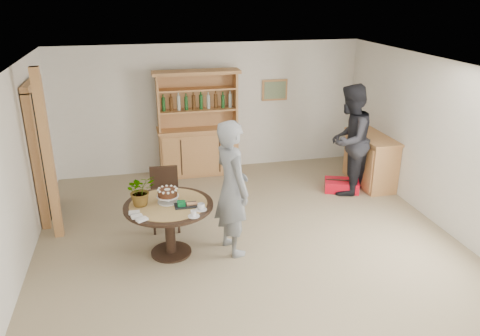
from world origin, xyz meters
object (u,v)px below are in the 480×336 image
object	(u,v)px
adult_person	(349,140)
red_suitcase	(342,185)
dining_table	(169,214)
dining_chair	(165,194)
hutch	(198,140)
sideboard	(370,160)
teen_boy	(232,188)

from	to	relation	value
adult_person	red_suitcase	bearing A→B (deg)	-93.20
dining_table	dining_chair	world-z (taller)	dining_chair
hutch	sideboard	distance (m)	3.29
teen_boy	adult_person	world-z (taller)	adult_person
teen_boy	red_suitcase	distance (m)	2.96
hutch	dining_chair	world-z (taller)	hutch
teen_boy	adult_person	size ratio (longest dim) A/B	0.96
sideboard	teen_boy	bearing A→B (deg)	-149.53
sideboard	hutch	bearing A→B (deg)	157.79
dining_table	adult_person	distance (m)	3.57
red_suitcase	dining_chair	bearing A→B (deg)	-147.71
teen_boy	dining_table	bearing A→B (deg)	69.00
adult_person	red_suitcase	size ratio (longest dim) A/B	2.78
hutch	red_suitcase	size ratio (longest dim) A/B	2.90
sideboard	teen_boy	size ratio (longest dim) A/B	0.67
hutch	sideboard	bearing A→B (deg)	-22.21
dining_chair	teen_boy	world-z (taller)	teen_boy
teen_boy	sideboard	bearing A→B (deg)	-73.82
hutch	dining_table	xyz separation A→B (m)	(-0.82, -2.91, -0.08)
hutch	teen_boy	bearing A→B (deg)	-89.44
teen_boy	adult_person	bearing A→B (deg)	-72.25
red_suitcase	sideboard	bearing A→B (deg)	39.06
sideboard	dining_table	xyz separation A→B (m)	(-3.86, -1.67, 0.13)
teen_boy	red_suitcase	world-z (taller)	teen_boy
teen_boy	hutch	bearing A→B (deg)	-13.73
hutch	adult_person	bearing A→B (deg)	-31.61
hutch	teen_boy	world-z (taller)	hutch
adult_person	teen_boy	bearing A→B (deg)	-10.77
sideboard	dining_chair	world-z (taller)	dining_chair
sideboard	adult_person	world-z (taller)	adult_person
dining_table	hutch	bearing A→B (deg)	74.27
hutch	teen_boy	size ratio (longest dim) A/B	1.08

